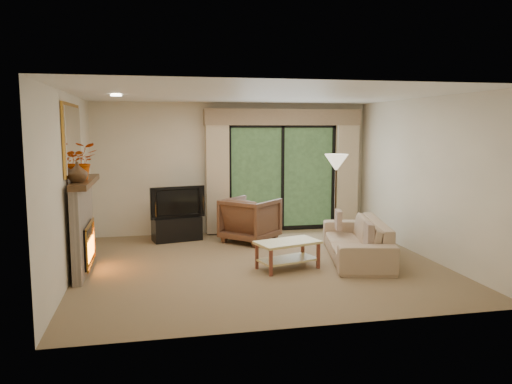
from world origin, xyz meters
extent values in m
plane|color=#876E4D|center=(0.00, 0.00, 0.00)|extent=(5.50, 5.50, 0.00)
plane|color=white|center=(0.00, 0.00, 2.60)|extent=(5.50, 5.50, 0.00)
plane|color=beige|center=(0.00, 2.50, 1.30)|extent=(5.00, 0.00, 5.00)
plane|color=beige|center=(0.00, -2.50, 1.30)|extent=(5.00, 0.00, 5.00)
plane|color=beige|center=(-2.75, 0.00, 1.30)|extent=(0.00, 5.00, 5.00)
plane|color=beige|center=(2.75, 0.00, 1.30)|extent=(0.00, 5.00, 5.00)
cube|color=#CBB490|center=(-0.35, 2.34, 1.20)|extent=(0.45, 0.18, 2.35)
cube|color=#CBB490|center=(2.35, 2.34, 1.20)|extent=(0.45, 0.18, 2.35)
cube|color=#93775A|center=(1.00, 2.36, 2.32)|extent=(3.20, 0.24, 0.32)
cube|color=black|center=(-1.18, 1.95, 0.22)|extent=(0.96, 0.58, 0.45)
imported|color=black|center=(-1.18, 1.95, 0.74)|extent=(1.03, 0.35, 0.59)
imported|color=brown|center=(0.16, 1.59, 0.41)|extent=(1.26, 1.26, 0.83)
imported|color=tan|center=(1.61, 0.03, 0.32)|extent=(1.32, 2.30, 0.63)
cube|color=#4C382A|center=(1.53, -0.59, 0.53)|extent=(0.17, 0.37, 0.36)
cube|color=#4C382A|center=(1.53, 0.65, 0.53)|extent=(0.16, 0.35, 0.34)
imported|color=#4A311B|center=(-2.61, -0.23, 1.51)|extent=(0.31, 0.31, 0.28)
imported|color=#B54003|center=(-2.61, 0.12, 1.64)|extent=(0.51, 0.45, 0.54)
camera|label=1|loc=(-1.60, -7.38, 2.12)|focal=35.00mm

